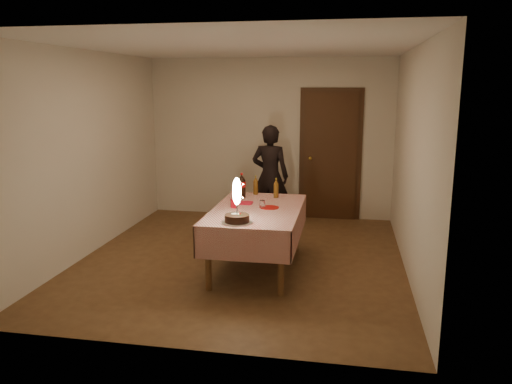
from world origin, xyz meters
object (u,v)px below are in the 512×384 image
red_plate (270,207)px  amber_bottle_left (256,186)px  birthday_cake (237,211)px  red_cup (234,203)px  clear_cup (262,204)px  cola_bottle (242,186)px  photographer (270,176)px  dining_table (257,217)px  amber_bottle_right (276,189)px

red_plate → amber_bottle_left: amber_bottle_left is taller
birthday_cake → red_cup: bearing=105.8°
clear_cup → amber_bottle_left: 0.75m
cola_bottle → photographer: size_ratio=0.20×
dining_table → red_cup: bearing=-178.4°
clear_cup → amber_bottle_left: size_ratio=0.35×
red_plate → photographer: bearing=98.6°
red_cup → amber_bottle_left: 0.78m
dining_table → red_cup: red_cup is taller
red_plate → red_cup: bearing=-171.1°
red_cup → red_plate: bearing=8.9°
birthday_cake → photographer: size_ratio=0.30×
birthday_cake → red_cup: (-0.18, 0.63, -0.07)m
clear_cup → amber_bottle_right: 0.59m
red_cup → clear_cup: bearing=8.3°
birthday_cake → amber_bottle_left: bearing=92.3°
dining_table → cola_bottle: 0.69m
amber_bottle_left → photographer: 1.13m
red_cup → photographer: (0.14, 1.90, -0.00)m
red_plate → cola_bottle: cola_bottle is taller
clear_cup → birthday_cake: bearing=-102.8°
dining_table → amber_bottle_right: amber_bottle_right is taller
red_cup → birthday_cake: bearing=-74.2°
clear_cup → amber_bottle_left: amber_bottle_left is taller
clear_cup → photographer: (-0.19, 1.85, 0.00)m
cola_bottle → red_cup: bearing=-87.4°
clear_cup → red_cup: bearing=-171.7°
clear_cup → photographer: 1.86m
photographer → birthday_cake: bearing=-89.2°
dining_table → red_cup: size_ratio=17.20×
amber_bottle_right → amber_bottle_left: bearing=153.9°
cola_bottle → amber_bottle_right: size_ratio=1.25×
amber_bottle_right → birthday_cake: bearing=-100.7°
dining_table → clear_cup: (0.06, 0.04, 0.14)m
red_plate → amber_bottle_left: size_ratio=0.86×
birthday_cake → cola_bottle: bearing=99.6°
cola_bottle → amber_bottle_left: size_ratio=1.25×
cola_bottle → amber_bottle_right: cola_bottle is taller
dining_table → cola_bottle: (-0.30, 0.56, 0.25)m
dining_table → amber_bottle_left: 0.81m
red_plate → cola_bottle: size_ratio=0.69×
amber_bottle_left → birthday_cake: bearing=-87.7°
cola_bottle → amber_bottle_left: (0.15, 0.20, -0.03)m
clear_cup → cola_bottle: size_ratio=0.28×
red_cup → clear_cup: (0.33, 0.05, -0.01)m
birthday_cake → red_plate: 0.74m
dining_table → amber_bottle_left: bearing=101.4°
red_plate → photographer: 1.85m
clear_cup → photographer: photographer is taller
clear_cup → amber_bottle_right: bearing=81.8°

